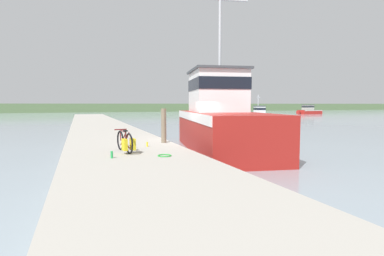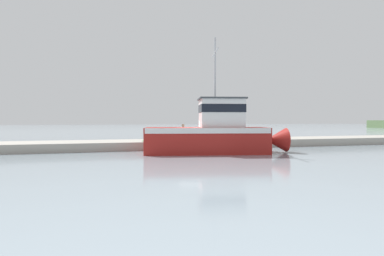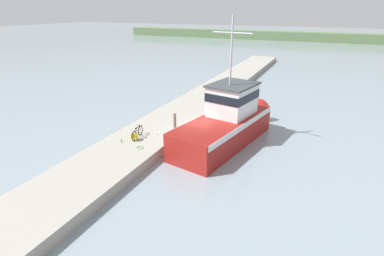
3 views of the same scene
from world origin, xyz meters
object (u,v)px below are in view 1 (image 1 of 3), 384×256
Objects in this scene: bicycle_touring at (126,142)px; water_bottle_by_bike at (112,155)px; fishing_boat_main at (220,119)px; mooring_post at (164,126)px; boat_blue_far at (257,114)px; water_bottle_on_curb at (147,144)px; boat_green_anchored at (309,110)px.

water_bottle_by_bike is at bearing -129.83° from bicycle_touring.
mooring_post is (-3.47, -1.60, -0.16)m from fishing_boat_main.
boat_blue_far is at bearing 50.62° from water_bottle_by_bike.
bicycle_touring is at bearing -24.39° from boat_blue_far.
water_bottle_on_curb is (1.00, 1.16, -0.27)m from bicycle_touring.
fishing_boat_main is at bearing 25.37° from bicycle_touring.
water_bottle_on_curb is at bearing -134.98° from mooring_post.
fishing_boat_main reaches higher than mooring_post.
water_bottle_on_curb is (1.57, 2.13, -0.02)m from water_bottle_by_bike.
boat_green_anchored is 32.94× the size of water_bottle_by_bike.
boat_blue_far is 3.86× the size of mooring_post.
bicycle_touring is (-50.18, -46.71, 0.19)m from boat_green_anchored.
fishing_boat_main is 61.37× the size of water_bottle_on_curb.
fishing_boat_main is at bearing 37.97° from water_bottle_by_bike.
water_bottle_by_bike is 1.21× the size of water_bottle_on_curb.
fishing_boat_main reaches higher than water_bottle_on_curb.
boat_blue_far is (19.60, 26.49, -0.83)m from fishing_boat_main.
bicycle_touring is 1.56m from water_bottle_on_curb.
boat_green_anchored is at bearing 43.21° from water_bottle_by_bike.
boat_blue_far is 31.24× the size of water_bottle_on_curb.
water_bottle_by_bike is at bearing -24.14° from boat_blue_far.
bicycle_touring is at bearing -130.63° from water_bottle_on_curb.
mooring_post is at bearing 126.04° from boat_green_anchored.
boat_green_anchored is at bearing 55.11° from fishing_boat_main.
water_bottle_by_bike is at bearing 126.49° from boat_green_anchored.
bicycle_touring is 9.40× the size of water_bottle_on_curb.
water_bottle_by_bike is (-2.51, -3.06, -0.63)m from mooring_post.
boat_green_anchored is 4.25× the size of bicycle_touring.
boat_blue_far is 36.35m from mooring_post.
fishing_boat_main is 6.53× the size of bicycle_touring.
water_bottle_on_curb is at bearing 40.33° from bicycle_touring.
boat_blue_far is at bearing 50.61° from mooring_post.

